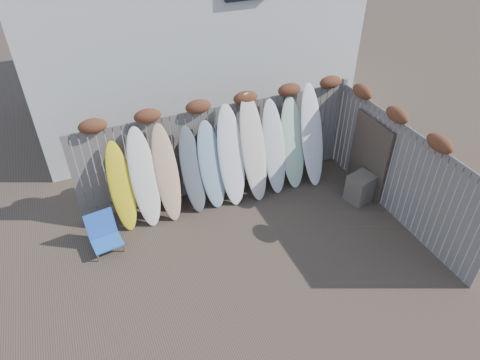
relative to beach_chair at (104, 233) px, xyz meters
name	(u,v)px	position (x,y,z in m)	size (l,w,h in m)	color
ground	(265,259)	(2.66, -1.48, -0.33)	(80.00, 80.00, 0.00)	#493A2D
back_fence	(221,141)	(2.72, 0.92, 0.85)	(6.05, 0.28, 2.24)	slate
right_fence	(399,166)	(5.66, -1.22, 0.81)	(0.28, 4.40, 2.24)	slate
beach_chair	(104,233)	(0.00, 0.00, 0.00)	(0.61, 0.65, 0.72)	blue
wooden_crate	(360,188)	(5.30, -0.67, -0.02)	(0.53, 0.44, 0.62)	#6F6053
lattice_panel	(368,157)	(5.59, -0.40, 0.54)	(0.05, 1.16, 1.74)	brown
surfboard_0	(121,187)	(0.51, 0.52, 0.56)	(0.45, 0.07, 1.86)	yellow
surfboard_1	(144,178)	(0.96, 0.50, 0.66)	(0.52, 0.07, 2.07)	white
surfboard_2	(167,174)	(1.41, 0.49, 0.65)	(0.47, 0.07, 2.05)	#FFA684
surfboard_3	(192,170)	(1.95, 0.52, 0.57)	(0.47, 0.07, 1.87)	#535961
surfboard_4	(211,165)	(2.35, 0.51, 0.59)	(0.53, 0.07, 1.91)	#89A8BB
surfboard_5	(231,156)	(2.78, 0.49, 0.72)	(0.55, 0.07, 2.18)	white
surfboard_6	(253,149)	(3.27, 0.46, 0.79)	(0.54, 0.07, 2.35)	#F7E6CD
surfboard_7	(274,148)	(3.77, 0.50, 0.68)	(0.51, 0.07, 2.11)	silver
surfboard_8	(293,144)	(4.23, 0.52, 0.66)	(0.55, 0.07, 2.07)	#C7EEC4
surfboard_9	(312,136)	(4.67, 0.45, 0.78)	(0.53, 0.07, 2.32)	white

